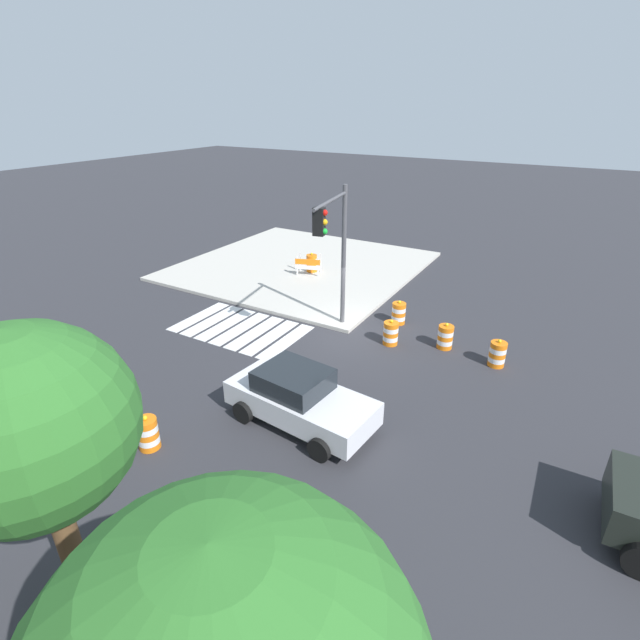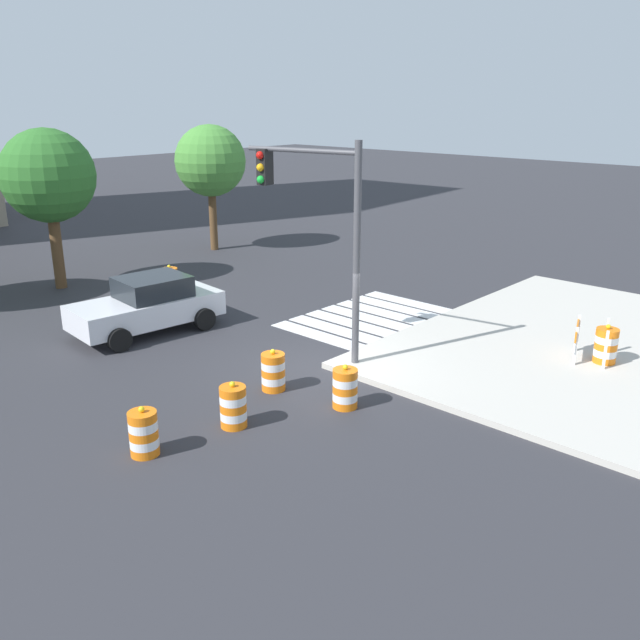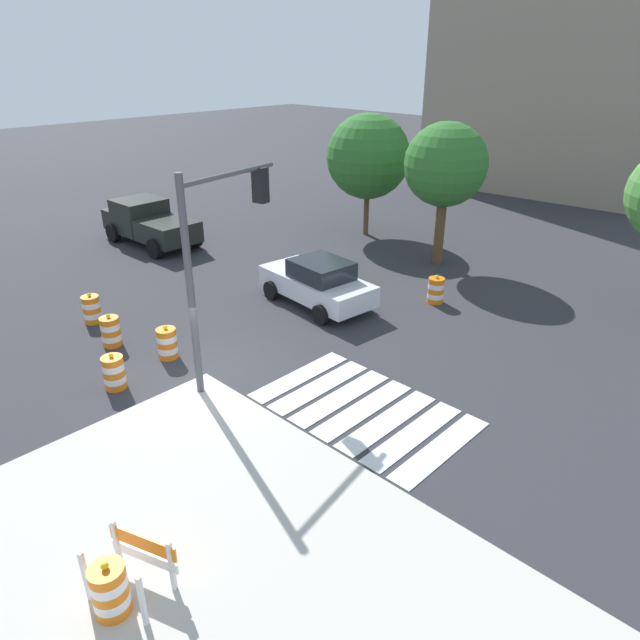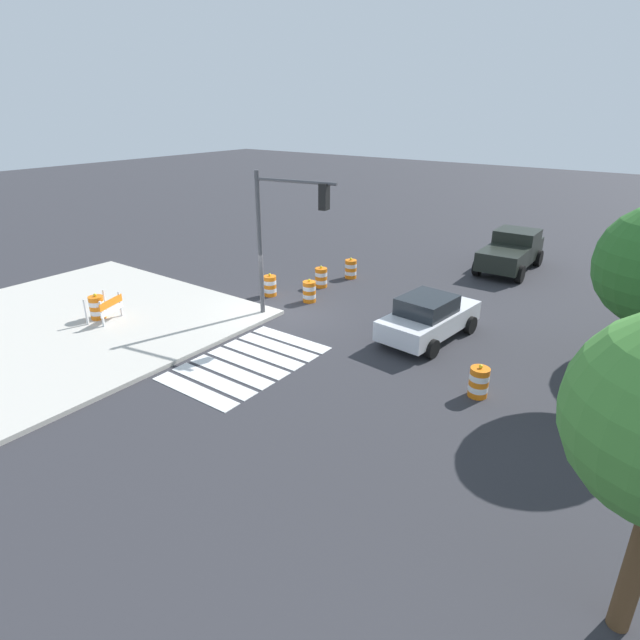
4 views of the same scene
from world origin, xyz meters
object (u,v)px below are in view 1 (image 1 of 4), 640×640
object	(u,v)px
traffic_barrel_median_far	(399,313)
street_tree_streetside_near	(31,426)
traffic_barrel_crosswalk_end	(445,337)
traffic_barrel_far_curb	(391,333)
traffic_light_pole	(335,239)
traffic_barrel_on_sidewalk	(312,263)
traffic_barrel_near_corner	(497,354)
traffic_barrel_median_near	(148,433)
sports_car	(299,398)
construction_barricade	(308,264)

from	to	relation	value
traffic_barrel_median_far	street_tree_streetside_near	bearing A→B (deg)	87.55
traffic_barrel_crosswalk_end	traffic_barrel_far_curb	distance (m)	2.01
traffic_barrel_median_far	traffic_light_pole	world-z (taller)	traffic_light_pole
street_tree_streetside_near	traffic_light_pole	bearing A→B (deg)	-84.52
traffic_barrel_median_far	traffic_barrel_far_curb	bearing A→B (deg)	102.74
traffic_light_pole	street_tree_streetside_near	world-z (taller)	traffic_light_pole
street_tree_streetside_near	traffic_barrel_on_sidewalk	bearing A→B (deg)	-72.11
traffic_barrel_near_corner	traffic_barrel_median_far	size ratio (longest dim) A/B	1.00
traffic_barrel_far_curb	traffic_barrel_median_near	bearing A→B (deg)	69.31
traffic_barrel_far_curb	traffic_barrel_median_far	bearing A→B (deg)	-77.26
traffic_barrel_near_corner	traffic_barrel_on_sidewalk	xyz separation A→B (m)	(10.45, -4.84, 0.15)
traffic_barrel_crosswalk_end	traffic_barrel_far_curb	world-z (taller)	same
traffic_barrel_near_corner	street_tree_streetside_near	bearing A→B (deg)	69.02
sports_car	traffic_barrel_median_far	bearing A→B (deg)	-90.03
traffic_light_pole	street_tree_streetside_near	distance (m)	11.68
traffic_barrel_median_far	construction_barricade	distance (m)	6.72
traffic_barrel_far_curb	construction_barricade	distance (m)	8.02
street_tree_streetside_near	traffic_barrel_far_curb	bearing A→B (deg)	-94.79
traffic_barrel_median_near	street_tree_streetside_near	distance (m)	5.46
traffic_barrel_median_far	traffic_barrel_far_curb	xyz separation A→B (m)	(-0.42, 1.86, 0.00)
sports_car	traffic_barrel_far_curb	xyz separation A→B (m)	(-0.42, -5.72, -0.36)
construction_barricade	traffic_barrel_far_curb	bearing A→B (deg)	144.39
traffic_barrel_on_sidewalk	street_tree_streetside_near	world-z (taller)	street_tree_streetside_near
traffic_barrel_near_corner	traffic_barrel_far_curb	size ratio (longest dim) A/B	1.00
traffic_barrel_median_near	traffic_barrel_on_sidewalk	world-z (taller)	traffic_barrel_on_sidewalk
traffic_barrel_median_far	traffic_barrel_on_sidewalk	distance (m)	7.08
traffic_light_pole	street_tree_streetside_near	size ratio (longest dim) A/B	0.98
traffic_barrel_crosswalk_end	traffic_barrel_median_near	world-z (taller)	same
traffic_light_pole	construction_barricade	bearing A→B (deg)	-50.12
sports_car	traffic_light_pole	distance (m)	6.25
street_tree_streetside_near	traffic_barrel_near_corner	bearing A→B (deg)	-110.98
traffic_barrel_on_sidewalk	traffic_barrel_median_far	bearing A→B (deg)	151.64
traffic_light_pole	traffic_barrel_crosswalk_end	bearing A→B (deg)	-161.75
traffic_barrel_near_corner	traffic_barrel_far_curb	bearing A→B (deg)	5.77
traffic_barrel_crosswalk_end	street_tree_streetside_near	bearing A→B (deg)	77.43
construction_barricade	traffic_light_pole	size ratio (longest dim) A/B	0.26
traffic_light_pole	sports_car	bearing A→B (deg)	108.42
sports_car	traffic_barrel_near_corner	size ratio (longest dim) A/B	4.37
sports_car	traffic_light_pole	bearing A→B (deg)	-71.58
traffic_barrel_near_corner	construction_barricade	distance (m)	11.18
traffic_barrel_on_sidewalk	traffic_barrel_far_curb	bearing A→B (deg)	141.85
sports_car	street_tree_streetside_near	size ratio (longest dim) A/B	0.79
traffic_barrel_far_curb	sports_car	bearing A→B (deg)	85.75
traffic_barrel_on_sidewalk	street_tree_streetside_near	bearing A→B (deg)	107.89
traffic_barrel_on_sidewalk	traffic_barrel_near_corner	bearing A→B (deg)	155.15
traffic_barrel_near_corner	traffic_light_pole	size ratio (longest dim) A/B	0.19
sports_car	traffic_barrel_median_far	xyz separation A→B (m)	(-0.00, -7.58, -0.36)
traffic_barrel_crosswalk_end	traffic_barrel_far_curb	bearing A→B (deg)	21.82
traffic_barrel_on_sidewalk	traffic_light_pole	bearing A→B (deg)	127.88
traffic_barrel_crosswalk_end	traffic_barrel_median_near	xyz separation A→B (m)	(5.14, 9.43, 0.00)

